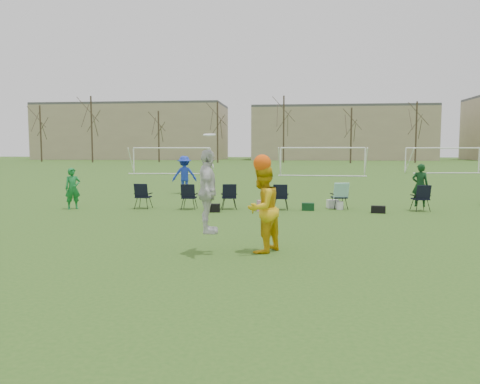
# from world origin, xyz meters

# --- Properties ---
(ground) EXTENTS (260.00, 260.00, 0.00)m
(ground) POSITION_xyz_m (0.00, 0.00, 0.00)
(ground) COLOR #2F571B
(ground) RESTS_ON ground
(fielder_green_near) EXTENTS (0.68, 0.65, 1.57)m
(fielder_green_near) POSITION_xyz_m (-6.98, 7.30, 0.78)
(fielder_green_near) COLOR #14732E
(fielder_green_near) RESTS_ON ground
(fielder_blue) EXTENTS (1.40, 1.04, 1.93)m
(fielder_blue) POSITION_xyz_m (-4.18, 13.99, 0.96)
(fielder_blue) COLOR #1832B8
(fielder_blue) RESTS_ON ground
(center_contest) EXTENTS (2.02, 1.40, 2.60)m
(center_contest) POSITION_xyz_m (0.19, 0.48, 1.14)
(center_contest) COLOR silver
(center_contest) RESTS_ON ground
(sideline_setup) EXTENTS (11.06, 2.03, 1.74)m
(sideline_setup) POSITION_xyz_m (1.19, 8.01, 0.52)
(sideline_setup) COLOR #0D3315
(sideline_setup) RESTS_ON ground
(goal_left) EXTENTS (7.39, 0.76, 2.46)m
(goal_left) POSITION_xyz_m (-10.00, 34.00, 1.92)
(goal_left) COLOR white
(goal_left) RESTS_ON ground
(goal_mid) EXTENTS (7.40, 0.63, 2.46)m
(goal_mid) POSITION_xyz_m (4.00, 32.00, 1.92)
(goal_mid) COLOR white
(goal_mid) RESTS_ON ground
(goal_right) EXTENTS (7.35, 1.14, 2.46)m
(goal_right) POSITION_xyz_m (16.00, 38.00, 1.92)
(goal_right) COLOR white
(goal_right) RESTS_ON ground
(tree_line) EXTENTS (110.28, 3.28, 11.40)m
(tree_line) POSITION_xyz_m (0.24, 69.85, 5.09)
(tree_line) COLOR #382B21
(tree_line) RESTS_ON ground
(building_row) EXTENTS (126.00, 16.00, 13.00)m
(building_row) POSITION_xyz_m (6.73, 96.00, 5.99)
(building_row) COLOR tan
(building_row) RESTS_ON ground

